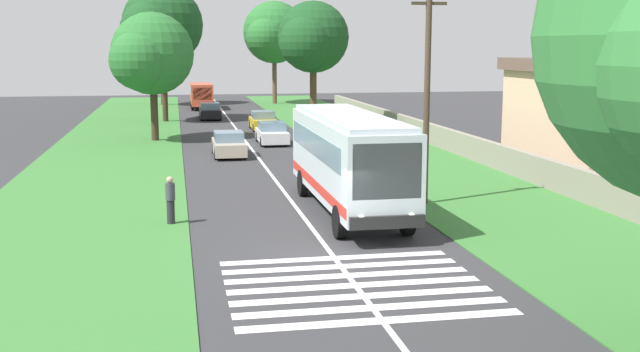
{
  "coord_description": "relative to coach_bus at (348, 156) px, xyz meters",
  "views": [
    {
      "loc": [
        -21.83,
        4.54,
        6.25
      ],
      "look_at": [
        5.21,
        -0.54,
        1.6
      ],
      "focal_mm": 43.31,
      "sensor_mm": 36.0,
      "label": 1
    }
  ],
  "objects": [
    {
      "name": "ground",
      "position": [
        -6.24,
        1.8,
        -2.15
      ],
      "size": [
        160.0,
        160.0,
        0.0
      ],
      "primitive_type": "plane",
      "color": "#333335"
    },
    {
      "name": "grass_verge_left",
      "position": [
        8.76,
        10.0,
        -2.13
      ],
      "size": [
        120.0,
        8.0,
        0.04
      ],
      "primitive_type": "cube",
      "color": "#387533",
      "rests_on": "ground"
    },
    {
      "name": "grass_verge_right",
      "position": [
        8.76,
        -6.4,
        -2.13
      ],
      "size": [
        120.0,
        8.0,
        0.04
      ],
      "primitive_type": "cube",
      "color": "#387533",
      "rests_on": "ground"
    },
    {
      "name": "centre_line",
      "position": [
        8.76,
        1.8,
        -2.14
      ],
      "size": [
        110.0,
        0.16,
        0.01
      ],
      "primitive_type": "cube",
      "color": "silver",
      "rests_on": "ground"
    },
    {
      "name": "coach_bus",
      "position": [
        0.0,
        0.0,
        0.0
      ],
      "size": [
        11.16,
        2.62,
        3.73
      ],
      "color": "silver",
      "rests_on": "ground"
    },
    {
      "name": "zebra_crossing",
      "position": [
        -8.97,
        1.8,
        -2.14
      ],
      "size": [
        5.85,
        6.8,
        0.01
      ],
      "color": "silver",
      "rests_on": "ground"
    },
    {
      "name": "trailing_car_0",
      "position": [
        15.99,
        3.38,
        -1.48
      ],
      "size": [
        4.3,
        1.78,
        1.43
      ],
      "color": "#B7A893",
      "rests_on": "ground"
    },
    {
      "name": "trailing_car_1",
      "position": [
        21.22,
        0.24,
        -1.48
      ],
      "size": [
        4.3,
        1.78,
        1.43
      ],
      "color": "silver",
      "rests_on": "ground"
    },
    {
      "name": "trailing_car_2",
      "position": [
        29.58,
        -0.13,
        -1.48
      ],
      "size": [
        4.3,
        1.78,
        1.43
      ],
      "color": "gold",
      "rests_on": "ground"
    },
    {
      "name": "trailing_car_3",
      "position": [
        39.07,
        3.38,
        -1.48
      ],
      "size": [
        4.3,
        1.78,
        1.43
      ],
      "color": "black",
      "rests_on": "ground"
    },
    {
      "name": "trailing_minibus_0",
      "position": [
        50.34,
        3.71,
        -0.6
      ],
      "size": [
        6.0,
        2.14,
        2.53
      ],
      "color": "#CC4C33",
      "rests_on": "ground"
    },
    {
      "name": "roadside_tree_left_0",
      "position": [
        55.95,
        7.74,
        5.43
      ],
      "size": [
        7.5,
        6.48,
        10.95
      ],
      "color": "#3D2D1E",
      "rests_on": "grass_verge_left"
    },
    {
      "name": "roadside_tree_left_1",
      "position": [
        24.06,
        7.89,
        3.45
      ],
      "size": [
        6.41,
        5.41,
        8.41
      ],
      "color": "#3D2D1E",
      "rests_on": "grass_verge_left"
    },
    {
      "name": "roadside_tree_left_2",
      "position": [
        37.51,
        7.36,
        5.59
      ],
      "size": [
        8.31,
        6.65,
        11.21
      ],
      "color": "#3D2D1E",
      "rests_on": "grass_verge_left"
    },
    {
      "name": "roadside_tree_right_0",
      "position": [
        55.9,
        -4.23,
        5.38
      ],
      "size": [
        7.82,
        6.68,
        11.0
      ],
      "color": "brown",
      "rests_on": "grass_verge_right"
    },
    {
      "name": "roadside_tree_right_2",
      "position": [
        26.09,
        -3.18,
        4.54
      ],
      "size": [
        6.45,
        5.09,
        9.34
      ],
      "color": "#4C3826",
      "rests_on": "grass_verge_right"
    },
    {
      "name": "utility_pole",
      "position": [
        0.85,
        -3.35,
        2.25
      ],
      "size": [
        0.24,
        1.4,
        8.42
      ],
      "color": "#473828",
      "rests_on": "grass_verge_right"
    },
    {
      "name": "roadside_wall",
      "position": [
        13.76,
        -9.8,
        -1.46
      ],
      "size": [
        70.0,
        0.4,
        1.28
      ],
      "primitive_type": "cube",
      "color": "gray",
      "rests_on": "grass_verge_right"
    },
    {
      "name": "roadside_building",
      "position": [
        9.35,
        -17.17,
        0.69
      ],
      "size": [
        10.51,
        9.96,
        5.6
      ],
      "color": "beige",
      "rests_on": "ground"
    },
    {
      "name": "pedestrian",
      "position": [
        -0.89,
        6.61,
        -1.24
      ],
      "size": [
        0.34,
        0.34,
        1.69
      ],
      "color": "#26262D",
      "rests_on": "grass_verge_left"
    }
  ]
}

